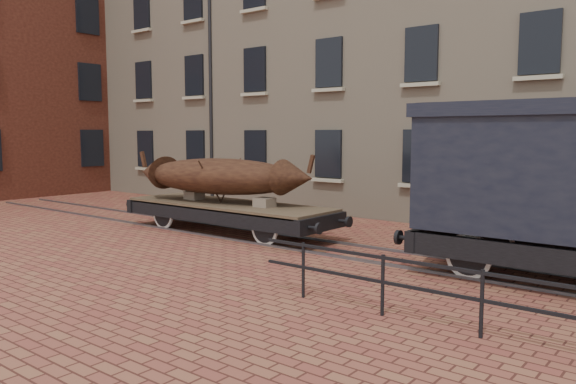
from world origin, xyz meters
The scene contains 5 objects.
ground centered at (0.00, 0.00, 0.00)m, with size 90.00×90.00×0.00m, color brown.
warehouse_cream centered at (3.00, 9.99, 7.00)m, with size 40.00×10.19×14.00m.
rail_track centered at (0.00, 0.00, 0.03)m, with size 30.00×1.52×0.06m.
flatcar_wagon centered at (-2.65, 0.00, 0.72)m, with size 7.61×2.06×1.15m.
iron_boat centered at (-2.93, 0.00, 1.67)m, with size 6.04×2.67×1.47m.
Camera 1 is at (8.91, -11.63, 2.93)m, focal length 35.00 mm.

